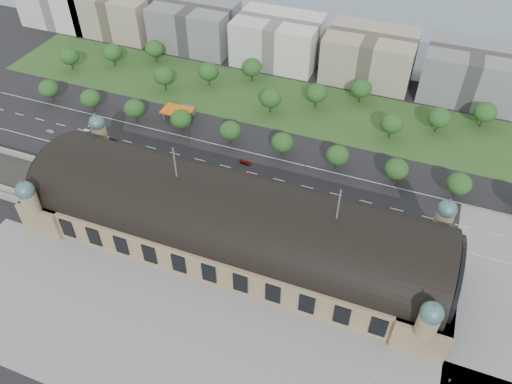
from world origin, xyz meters
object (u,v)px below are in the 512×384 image
(traffic_car_3, at_px, (245,162))
(bus_west, at_px, (242,178))
(parked_car_5, at_px, (203,189))
(bus_mid, at_px, (246,188))
(parked_car_2, at_px, (157,172))
(traffic_car_4, at_px, (257,181))
(traffic_car_6, at_px, (414,225))
(parked_car_6, at_px, (209,186))
(parked_car_4, at_px, (148,167))
(bus_east, at_px, (345,214))
(parked_car_3, at_px, (166,179))
(petrol_station, at_px, (183,111))
(parked_car_0, at_px, (83,155))
(pedestrian_2, at_px, (450,380))
(traffic_car_2, at_px, (110,140))
(parked_car_1, at_px, (102,159))
(traffic_car_0, at_px, (50,131))

(traffic_car_3, xyz_separation_m, bus_west, (2.96, -11.17, 1.11))
(parked_car_5, height_order, bus_mid, bus_mid)
(parked_car_2, relative_size, bus_west, 0.35)
(traffic_car_4, height_order, bus_west, bus_west)
(traffic_car_6, xyz_separation_m, parked_car_6, (-80.05, -8.11, 0.10))
(parked_car_4, relative_size, bus_east, 0.40)
(bus_mid, bearing_deg, parked_car_4, 91.85)
(parked_car_3, distance_m, parked_car_5, 16.75)
(parked_car_2, height_order, parked_car_6, parked_car_6)
(petrol_station, distance_m, parked_car_6, 53.31)
(traffic_car_6, bearing_deg, bus_mid, -92.45)
(parked_car_4, height_order, parked_car_6, parked_car_6)
(parked_car_3, bearing_deg, parked_car_4, -148.80)
(parked_car_0, bearing_deg, bus_east, 63.70)
(traffic_car_3, bearing_deg, pedestrian_2, -124.43)
(traffic_car_2, distance_m, bus_east, 109.81)
(parked_car_1, height_order, pedestrian_2, pedestrian_2)
(parked_car_4, height_order, pedestrian_2, pedestrian_2)
(traffic_car_2, height_order, traffic_car_3, traffic_car_2)
(parked_car_2, distance_m, parked_car_3, 6.53)
(parked_car_2, bearing_deg, traffic_car_2, -135.19)
(petrol_station, bearing_deg, parked_car_6, -51.41)
(parked_car_3, xyz_separation_m, bus_west, (29.04, 10.61, 1.02))
(traffic_car_6, bearing_deg, parked_car_2, -92.29)
(petrol_station, height_order, parked_car_1, petrol_station)
(traffic_car_6, distance_m, bus_west, 69.23)
(petrol_station, xyz_separation_m, bus_west, (44.05, -33.67, -1.12))
(traffic_car_3, bearing_deg, petrol_station, 64.25)
(parked_car_6, relative_size, pedestrian_2, 2.91)
(traffic_car_0, xyz_separation_m, traffic_car_2, (29.55, 3.81, 0.08))
(traffic_car_0, distance_m, bus_west, 94.89)
(traffic_car_0, bearing_deg, parked_car_4, 87.76)
(traffic_car_3, distance_m, parked_car_3, 33.98)
(parked_car_0, xyz_separation_m, parked_car_3, (41.11, -1.01, 0.16))
(traffic_car_4, bearing_deg, traffic_car_3, -129.03)
(traffic_car_3, bearing_deg, parked_car_0, 110.13)
(petrol_station, relative_size, parked_car_0, 3.57)
(petrol_station, bearing_deg, bus_mid, -38.80)
(traffic_car_3, relative_size, parked_car_3, 1.04)
(petrol_station, height_order, parked_car_3, petrol_station)
(bus_east, bearing_deg, parked_car_5, 97.61)
(parked_car_4, xyz_separation_m, bus_east, (83.84, 2.00, 0.83))
(parked_car_1, bearing_deg, parked_car_3, 64.53)
(traffic_car_4, height_order, parked_car_1, traffic_car_4)
(traffic_car_0, height_order, pedestrian_2, pedestrian_2)
(traffic_car_4, bearing_deg, parked_car_5, -48.73)
(parked_car_0, xyz_separation_m, parked_car_2, (35.28, 1.92, 0.02))
(petrol_station, xyz_separation_m, parked_car_2, (9.18, -41.35, -2.28))
(parked_car_4, bearing_deg, bus_east, 56.41)
(parked_car_6, relative_size, bus_mid, 0.41)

